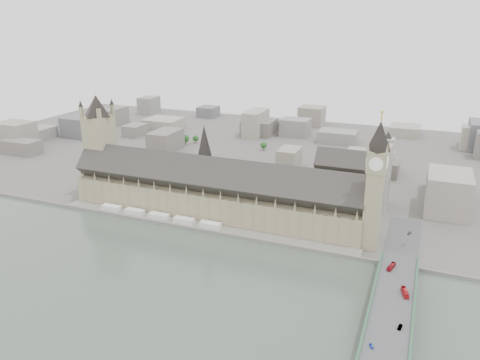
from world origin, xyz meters
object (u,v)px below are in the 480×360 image
at_px(westminster_abbey, 354,179).
at_px(car_approach, 409,233).
at_px(car_blue, 371,346).
at_px(car_silver, 400,327).
at_px(red_bus_north, 391,266).
at_px(red_bus_south, 405,292).
at_px(westminster_bridge, 390,320).
at_px(elizabeth_tower, 376,177).
at_px(palace_of_westminster, 213,192).
at_px(victoria_tower, 100,141).

relative_size(westminster_abbey, car_approach, 12.82).
bearing_deg(car_blue, car_silver, 37.72).
relative_size(car_silver, car_approach, 0.95).
distance_m(red_bus_north, car_silver, 65.01).
relative_size(westminster_abbey, red_bus_south, 6.01).
bearing_deg(westminster_bridge, red_bus_north, 94.84).
height_order(elizabeth_tower, westminster_bridge, elizabeth_tower).
bearing_deg(palace_of_westminster, westminster_abbey, 34.17).
height_order(victoria_tower, car_blue, victoria_tower).
bearing_deg(elizabeth_tower, westminster_abbey, 107.29).
bearing_deg(victoria_tower, palace_of_westminster, -2.96).
distance_m(westminster_bridge, westminster_abbey, 190.56).
relative_size(victoria_tower, red_bus_south, 8.84).
distance_m(westminster_abbey, red_bus_north, 140.41).
distance_m(elizabeth_tower, red_bus_south, 92.21).
bearing_deg(westminster_bridge, palace_of_westminster, 146.51).
bearing_deg(car_blue, westminster_bridge, 57.19).
bearing_deg(elizabeth_tower, westminster_bridge, -75.89).
xyz_separation_m(car_blue, car_approach, (10.66, 144.58, 0.13)).
height_order(palace_of_westminster, westminster_abbey, westminster_abbey).
bearing_deg(red_bus_north, red_bus_south, -55.48).
bearing_deg(car_approach, westminster_bridge, -75.93).
distance_m(westminster_abbey, car_blue, 222.12).
xyz_separation_m(westminster_abbey, red_bus_south, (57.17, -160.88, -13.26)).
bearing_deg(car_silver, red_bus_north, 108.29).
height_order(palace_of_westminster, westminster_bridge, palace_of_westminster).
bearing_deg(car_approach, red_bus_north, -81.86).
relative_size(elizabeth_tower, car_approach, 20.26).
height_order(westminster_bridge, westminster_abbey, westminster_abbey).
bearing_deg(red_bus_south, westminster_bridge, -120.96).
relative_size(westminster_bridge, westminster_abbey, 4.78).
bearing_deg(car_approach, palace_of_westminster, -162.88).
distance_m(elizabeth_tower, westminster_bridge, 111.81).
relative_size(red_bus_south, car_approach, 2.13).
height_order(red_bus_north, red_bus_south, red_bus_south).
xyz_separation_m(westminster_abbey, car_blue, (44.47, -217.16, -14.19)).
xyz_separation_m(victoria_tower, westminster_bridge, (284.00, -113.50, -50.08)).
distance_m(palace_of_westminster, westminster_bridge, 195.05).
bearing_deg(palace_of_westminster, victoria_tower, 177.04).
bearing_deg(red_bus_south, palace_of_westminster, 137.79).
xyz_separation_m(red_bus_north, car_silver, (10.08, -64.22, -0.66)).
relative_size(westminster_abbey, red_bus_north, 6.35).
xyz_separation_m(victoria_tower, red_bus_north, (279.70, -62.72, -43.46)).
bearing_deg(red_bus_south, red_bus_north, 94.39).
bearing_deg(victoria_tower, car_approach, -0.71).
distance_m(westminster_bridge, red_bus_north, 51.39).
bearing_deg(car_silver, palace_of_westminster, 153.66).
height_order(palace_of_westminster, car_blue, palace_of_westminster).
relative_size(palace_of_westminster, red_bus_north, 24.73).
bearing_deg(palace_of_westminster, car_approach, 0.94).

